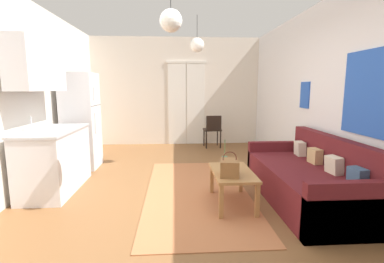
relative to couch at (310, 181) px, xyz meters
name	(u,v)px	position (x,y,z in m)	size (l,w,h in m)	color
ground_plane	(179,203)	(-1.73, 0.16, -0.33)	(4.97, 8.22, 0.10)	brown
wall_back	(176,92)	(-1.72, 4.02, 1.11)	(4.57, 0.13, 2.80)	silver
wall_right	(346,95)	(0.50, 0.16, 1.12)	(0.12, 7.82, 2.80)	silver
area_rug	(197,191)	(-1.47, 0.43, -0.28)	(1.45, 3.05, 0.01)	#B26B42
couch	(310,181)	(0.00, 0.00, 0.00)	(0.95, 2.09, 0.86)	#5B191E
coffee_table	(232,176)	(-1.05, -0.03, 0.10)	(0.50, 0.87, 0.44)	#A87542
bamboo_vase	(225,163)	(-1.14, 0.04, 0.25)	(0.08, 0.08, 0.40)	#47704C
handbag	(229,168)	(-1.13, -0.21, 0.26)	(0.26, 0.30, 0.30)	brown
refrigerator	(81,121)	(-3.53, 1.85, 0.60)	(0.60, 0.65, 1.77)	white
kitchen_counter	(51,136)	(-3.58, 0.64, 0.53)	(0.64, 1.33, 2.15)	silver
accent_chair	(213,129)	(-0.82, 3.44, 0.20)	(0.45, 0.43, 0.82)	black
pendant_lamp_near	(171,21)	(-1.81, -0.34, 1.92)	(0.24, 0.24, 0.72)	black
pendant_lamp_far	(197,45)	(-1.36, 1.80, 1.99)	(0.26, 0.26, 0.66)	black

